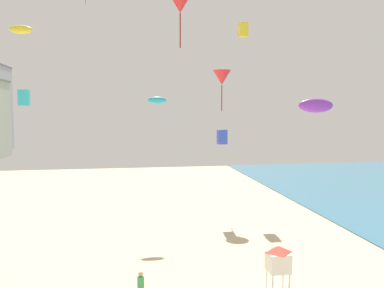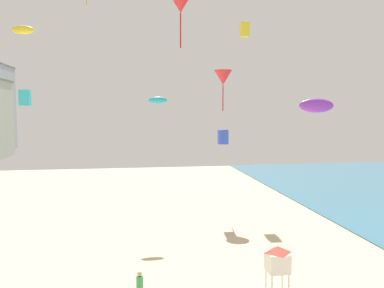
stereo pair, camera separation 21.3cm
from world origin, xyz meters
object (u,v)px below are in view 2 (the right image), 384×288
(kite_yellow_box, at_px, (245,30))
(kite_red_delta_2, at_px, (223,78))
(kite_flyer, at_px, (140,286))
(kite_cyan_box, at_px, (25,98))
(kite_red_delta, at_px, (180,3))
(kite_purple_parafoil, at_px, (316,106))
(kite_cyan_parafoil, at_px, (158,100))
(kite_blue_box_2, at_px, (223,137))
(lifeguard_stand, at_px, (278,260))
(kite_yellow_parafoil, at_px, (23,30))

(kite_yellow_box, relative_size, kite_red_delta_2, 0.37)
(kite_flyer, xyz_separation_m, kite_cyan_box, (-7.49, 10.40, 9.47))
(kite_flyer, height_order, kite_red_delta, kite_red_delta)
(kite_yellow_box, bearing_deg, kite_purple_parafoil, -88.96)
(kite_cyan_box, xyz_separation_m, kite_cyan_parafoil, (9.50, 3.98, -0.07))
(kite_red_delta, height_order, kite_red_delta_2, kite_red_delta)
(kite_blue_box_2, bearing_deg, lifeguard_stand, -92.84)
(kite_yellow_box, xyz_separation_m, kite_blue_box_2, (-4.02, -7.53, -10.85))
(kite_cyan_box, bearing_deg, kite_flyer, -54.23)
(lifeguard_stand, height_order, kite_red_delta_2, kite_red_delta_2)
(kite_purple_parafoil, height_order, kite_cyan_box, kite_cyan_box)
(kite_blue_box_2, height_order, kite_red_delta_2, kite_red_delta_2)
(lifeguard_stand, height_order, kite_cyan_parafoil, kite_cyan_parafoil)
(lifeguard_stand, relative_size, kite_yellow_box, 1.75)
(kite_yellow_parafoil, height_order, kite_blue_box_2, kite_yellow_parafoil)
(lifeguard_stand, distance_m, kite_yellow_box, 28.90)
(kite_red_delta, distance_m, kite_yellow_box, 16.74)
(kite_purple_parafoil, bearing_deg, kite_yellow_parafoil, 142.64)
(kite_blue_box_2, relative_size, kite_cyan_parafoil, 0.82)
(kite_yellow_parafoil, distance_m, kite_red_delta_2, 20.43)
(kite_red_delta_2, xyz_separation_m, kite_purple_parafoil, (3.50, -12.90, -2.81))
(kite_cyan_box, distance_m, kite_cyan_parafoil, 10.30)
(kite_yellow_box, distance_m, kite_blue_box_2, 13.81)
(kite_flyer, distance_m, lifeguard_stand, 7.15)
(kite_red_delta_2, bearing_deg, kite_flyer, -113.93)
(kite_red_delta, height_order, kite_cyan_box, kite_red_delta)
(kite_flyer, height_order, kite_yellow_box, kite_yellow_box)
(kite_red_delta, height_order, kite_cyan_parafoil, kite_red_delta)
(kite_red_delta_2, xyz_separation_m, kite_cyan_parafoil, (-6.70, -5.23, -2.32))
(kite_yellow_box, distance_m, kite_red_delta_2, 7.33)
(kite_flyer, height_order, lifeguard_stand, lifeguard_stand)
(kite_red_delta, bearing_deg, kite_purple_parafoil, -15.44)
(kite_purple_parafoil, bearing_deg, kite_yellow_box, 91.04)
(lifeguard_stand, xyz_separation_m, kite_yellow_box, (4.82, 23.48, 16.16))
(lifeguard_stand, distance_m, kite_purple_parafoil, 11.63)
(kite_red_delta, distance_m, kite_yellow_parafoil, 20.40)
(kite_yellow_parafoil, height_order, kite_cyan_box, kite_yellow_parafoil)
(lifeguard_stand, bearing_deg, kite_yellow_parafoil, 139.13)
(lifeguard_stand, xyz_separation_m, kite_cyan_parafoil, (-5.08, 14.38, 8.48))
(kite_purple_parafoil, bearing_deg, kite_flyer, -151.19)
(kite_blue_box_2, bearing_deg, kite_red_delta, -124.50)
(kite_flyer, height_order, kite_cyan_box, kite_cyan_box)
(kite_blue_box_2, bearing_deg, kite_flyer, -116.30)
(kite_flyer, bearing_deg, kite_red_delta, -16.18)
(kite_yellow_parafoil, bearing_deg, kite_red_delta_2, -13.21)
(kite_purple_parafoil, relative_size, kite_cyan_box, 2.25)
(kite_flyer, xyz_separation_m, kite_cyan_parafoil, (2.01, 14.38, 9.40))
(kite_yellow_parafoil, bearing_deg, kite_cyan_parafoil, -37.71)
(lifeguard_stand, height_order, kite_yellow_box, kite_yellow_box)
(lifeguard_stand, bearing_deg, kite_cyan_parafoil, 122.33)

